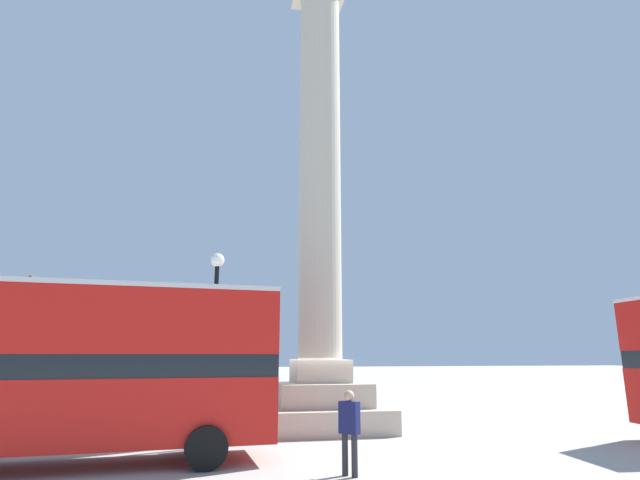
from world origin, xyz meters
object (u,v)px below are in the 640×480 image
object	(u,v)px
equestrian_statue	(18,381)
pedestrian_near_lamp	(349,426)
monument_column	(320,228)
bus_a	(41,364)
street_lamp	(214,333)

from	to	relation	value
equestrian_statue	pedestrian_near_lamp	xyz separation A→B (m)	(10.71, -11.27, -0.57)
monument_column	bus_a	bearing A→B (deg)	-147.49
street_lamp	pedestrian_near_lamp	bearing A→B (deg)	-54.37
equestrian_statue	street_lamp	world-z (taller)	equestrian_statue
equestrian_statue	pedestrian_near_lamp	bearing A→B (deg)	-14.95
monument_column	street_lamp	size ratio (longest dim) A/B	3.52
monument_column	pedestrian_near_lamp	distance (m)	9.72
bus_a	street_lamp	bearing A→B (deg)	23.22
equestrian_statue	street_lamp	size ratio (longest dim) A/B	1.03
bus_a	equestrian_statue	distance (m)	9.82
equestrian_statue	street_lamp	distance (m)	10.47
equestrian_statue	pedestrian_near_lamp	distance (m)	15.56
bus_a	pedestrian_near_lamp	xyz separation A→B (m)	(7.16, -2.14, -1.35)
monument_column	bus_a	distance (m)	10.74
monument_column	equestrian_statue	bearing A→B (deg)	160.67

